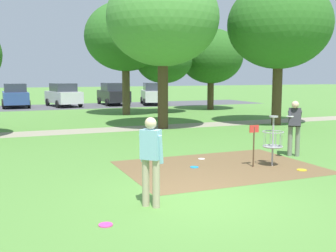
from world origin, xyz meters
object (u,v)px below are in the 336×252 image
at_px(parked_car_leftmost, 15,95).
at_px(parked_car_center_left, 63,95).
at_px(frisbee_mid_grass, 302,170).
at_px(player_foreground_watching, 294,124).
at_px(frisbee_near_basket, 201,159).
at_px(parked_car_rightmost, 154,94).
at_px(tree_mid_left, 125,37).
at_px(tree_far_center, 211,56).
at_px(frisbee_by_tee, 194,167).
at_px(tree_near_right, 279,25).
at_px(tree_far_right, 163,18).
at_px(frisbee_far_left, 106,225).
at_px(player_throwing, 151,157).
at_px(parked_car_center_right, 113,94).
at_px(disc_golf_basket, 271,139).
at_px(tree_far_left, 164,59).

bearing_deg(parked_car_leftmost, parked_car_center_left, -8.77).
bearing_deg(parked_car_center_left, frisbee_mid_grass, -84.10).
xyz_separation_m(player_foreground_watching, frisbee_mid_grass, (-1.05, -1.62, -0.98)).
relative_size(frisbee_near_basket, frisbee_mid_grass, 0.77).
bearing_deg(player_foreground_watching, parked_car_center_left, 98.86).
relative_size(parked_car_center_left, parked_car_rightmost, 0.99).
relative_size(tree_mid_left, tree_far_center, 1.21).
bearing_deg(frisbee_by_tee, tree_near_right, 41.37).
bearing_deg(parked_car_rightmost, frisbee_by_tee, -107.77).
bearing_deg(frisbee_near_basket, tree_near_right, 40.00).
bearing_deg(parked_car_center_left, tree_far_right, -81.37).
height_order(frisbee_far_left, tree_far_center, tree_far_center).
height_order(frisbee_near_basket, tree_near_right, tree_near_right).
bearing_deg(player_throwing, frisbee_mid_grass, 15.30).
bearing_deg(player_foreground_watching, tree_far_center, 70.19).
xyz_separation_m(frisbee_mid_grass, tree_near_right, (5.60, 8.48, 4.91)).
bearing_deg(parked_car_center_right, frisbee_far_left, -105.12).
distance_m(player_foreground_watching, tree_far_right, 8.80).
bearing_deg(player_throwing, parked_car_center_right, 76.65).
bearing_deg(tree_far_center, disc_golf_basket, -113.26).
relative_size(tree_mid_left, parked_car_rightmost, 1.55).
relative_size(disc_golf_basket, tree_mid_left, 0.20).
height_order(frisbee_mid_grass, parked_car_rightmost, parked_car_rightmost).
xyz_separation_m(frisbee_mid_grass, tree_far_left, (2.74, 16.58, 3.49)).
height_order(frisbee_mid_grass, frisbee_far_left, same).
xyz_separation_m(tree_mid_left, parked_car_rightmost, (4.72, 7.75, -3.92)).
xyz_separation_m(frisbee_by_tee, tree_far_center, (9.36, 16.47, 3.81)).
relative_size(player_foreground_watching, tree_mid_left, 0.24).
relative_size(tree_far_right, parked_car_center_right, 1.72).
xyz_separation_m(tree_far_right, parked_car_center_right, (1.80, 15.78, -4.13)).
bearing_deg(player_foreground_watching, frisbee_near_basket, 166.71).
distance_m(frisbee_by_tee, frisbee_mid_grass, 2.82).
relative_size(tree_far_center, parked_car_rightmost, 1.28).
height_order(player_foreground_watching, tree_far_center, tree_far_center).
height_order(player_throwing, frisbee_by_tee, player_throwing).
xyz_separation_m(frisbee_mid_grass, frisbee_far_left, (-5.72, -1.91, 0.00)).
bearing_deg(parked_car_leftmost, tree_far_left, -44.69).
distance_m(frisbee_near_basket, tree_far_right, 8.79).
distance_m(frisbee_by_tee, parked_car_leftmost, 24.27).
bearing_deg(tree_far_left, frisbee_near_basket, -107.57).
distance_m(player_throwing, frisbee_by_tee, 3.59).
bearing_deg(parked_car_center_left, tree_far_center, -36.34).
relative_size(frisbee_mid_grass, tree_far_right, 0.04).
distance_m(disc_golf_basket, frisbee_far_left, 5.94).
bearing_deg(frisbee_far_left, parked_car_leftmost, 90.87).
bearing_deg(tree_near_right, parked_car_leftmost, 124.79).
bearing_deg(disc_golf_basket, player_throwing, -154.36).
bearing_deg(tree_mid_left, frisbee_by_tee, -99.71).
xyz_separation_m(disc_golf_basket, tree_far_center, (7.35, 17.10, 3.07)).
bearing_deg(tree_mid_left, tree_near_right, -55.16).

